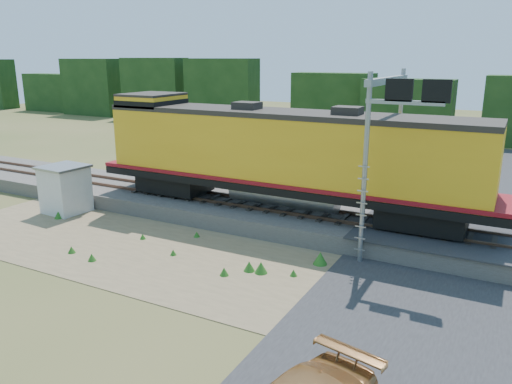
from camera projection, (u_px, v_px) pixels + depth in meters
The scene contains 10 objects.
ground at pixel (227, 271), 19.31m from camera, with size 140.00×140.00×0.00m, color #475123.
ballast at pixel (291, 218), 24.32m from camera, with size 70.00×5.00×0.80m, color slate.
rails at pixel (291, 209), 24.20m from camera, with size 70.00×1.54×0.16m.
dirt_shoulder at pixel (192, 256), 20.64m from camera, with size 26.00×8.00×0.03m, color #8C7754.
road at pixel (417, 300), 16.75m from camera, with size 7.00×66.00×0.86m.
tree_line_north at pixel (419, 107), 50.91m from camera, with size 130.00×3.00×6.50m.
weed_clumps at pixel (157, 254), 20.98m from camera, with size 15.00×6.20×0.56m, color #2A671D, non-canonical shape.
locomotive at pixel (279, 154), 23.83m from camera, with size 20.08×3.06×5.18m.
shed at pixel (65, 189), 26.28m from camera, with size 2.27×2.27×2.53m.
signal_gantry at pixel (392, 118), 20.27m from camera, with size 2.97×6.20×7.50m.
Camera 1 is at (9.36, -15.24, 7.98)m, focal length 35.00 mm.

